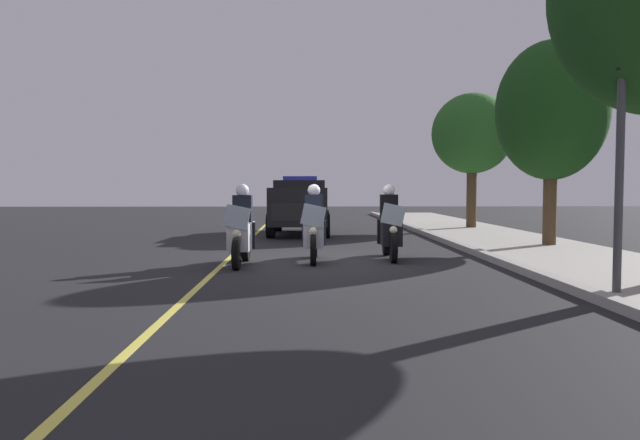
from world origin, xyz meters
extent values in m
plane|color=black|center=(0.00, 0.00, 0.00)|extent=(80.00, 80.00, 0.00)
cube|color=#9E9B93|center=(0.00, 3.84, 0.07)|extent=(48.00, 0.24, 0.15)
cube|color=#A8A399|center=(0.00, 5.74, 0.05)|extent=(48.00, 3.60, 0.10)
cube|color=#E0D14C|center=(0.00, -2.10, 0.00)|extent=(48.00, 0.12, 0.01)
cylinder|color=black|center=(1.49, -1.71, 0.32)|extent=(0.64, 0.14, 0.64)
cylinder|color=black|center=(-0.01, -1.67, 0.32)|extent=(0.64, 0.16, 0.64)
cube|color=white|center=(0.76, -1.69, 0.62)|extent=(1.21, 0.47, 0.56)
ellipsoid|color=white|center=(0.81, -1.69, 0.92)|extent=(0.57, 0.34, 0.24)
cube|color=silver|center=(1.39, -1.71, 1.05)|extent=(0.08, 0.56, 0.53)
sphere|color=#F9F4CC|center=(1.45, -1.71, 0.72)|extent=(0.17, 0.17, 0.17)
sphere|color=red|center=(1.26, -1.86, 0.98)|extent=(0.09, 0.09, 0.09)
sphere|color=#1933F2|center=(1.27, -1.54, 0.98)|extent=(0.09, 0.09, 0.09)
cube|color=black|center=(0.53, -1.68, 1.18)|extent=(0.29, 0.41, 0.60)
cube|color=black|center=(0.60, -1.48, 0.62)|extent=(0.18, 0.15, 0.56)
cube|color=black|center=(0.59, -1.88, 0.62)|extent=(0.18, 0.15, 0.56)
sphere|color=silver|center=(0.55, -1.68, 1.58)|extent=(0.28, 0.28, 0.28)
cylinder|color=black|center=(0.84, -0.17, 0.32)|extent=(0.64, 0.14, 0.64)
cylinder|color=black|center=(-0.66, -0.13, 0.32)|extent=(0.64, 0.16, 0.64)
cube|color=white|center=(0.11, -0.15, 0.62)|extent=(1.21, 0.47, 0.56)
ellipsoid|color=white|center=(0.16, -0.15, 0.92)|extent=(0.57, 0.34, 0.24)
cube|color=silver|center=(0.74, -0.17, 1.05)|extent=(0.08, 0.56, 0.53)
sphere|color=#F9F4CC|center=(0.80, -0.17, 0.72)|extent=(0.17, 0.17, 0.17)
sphere|color=red|center=(0.60, -0.32, 0.98)|extent=(0.09, 0.09, 0.09)
sphere|color=#1933F2|center=(0.61, 0.00, 0.98)|extent=(0.09, 0.09, 0.09)
cube|color=black|center=(-0.12, -0.14, 1.18)|extent=(0.29, 0.41, 0.60)
cube|color=black|center=(-0.05, 0.06, 0.62)|extent=(0.18, 0.15, 0.56)
cube|color=black|center=(-0.07, -0.34, 0.62)|extent=(0.18, 0.15, 0.56)
sphere|color=silver|center=(-0.10, -0.14, 1.58)|extent=(0.28, 0.28, 0.28)
cylinder|color=black|center=(0.46, 1.58, 0.32)|extent=(0.64, 0.14, 0.64)
cylinder|color=black|center=(-1.04, 1.62, 0.32)|extent=(0.64, 0.16, 0.64)
cube|color=black|center=(-0.27, 1.60, 0.62)|extent=(1.21, 0.47, 0.56)
ellipsoid|color=black|center=(-0.22, 1.60, 0.92)|extent=(0.57, 0.34, 0.24)
cube|color=silver|center=(0.36, 1.58, 1.05)|extent=(0.08, 0.56, 0.53)
sphere|color=#F9F4CC|center=(0.42, 1.58, 0.72)|extent=(0.17, 0.17, 0.17)
sphere|color=red|center=(0.23, 1.43, 0.98)|extent=(0.09, 0.09, 0.09)
sphere|color=#1933F2|center=(0.24, 1.75, 0.98)|extent=(0.09, 0.09, 0.09)
cube|color=black|center=(-0.50, 1.61, 1.18)|extent=(0.29, 0.41, 0.60)
cube|color=black|center=(-0.43, 1.81, 0.62)|extent=(0.18, 0.15, 0.56)
cube|color=black|center=(-0.44, 1.41, 0.62)|extent=(0.18, 0.15, 0.56)
sphere|color=white|center=(-0.48, 1.61, 1.58)|extent=(0.28, 0.28, 0.28)
cube|color=black|center=(-7.78, -0.52, 1.02)|extent=(4.95, 2.04, 1.24)
cube|color=black|center=(-8.08, -0.51, 1.72)|extent=(2.45, 1.82, 0.36)
cube|color=#2633D8|center=(-7.88, -0.52, 1.98)|extent=(0.31, 1.21, 0.14)
cube|color=black|center=(-5.38, -0.59, 0.88)|extent=(0.17, 1.62, 0.56)
cylinder|color=black|center=(-6.21, 0.33, 0.40)|extent=(0.81, 0.30, 0.80)
cylinder|color=black|center=(-6.26, -1.47, 0.40)|extent=(0.81, 0.30, 0.80)
cylinder|color=black|center=(-9.31, 0.42, 0.40)|extent=(0.81, 0.30, 0.80)
cylinder|color=black|center=(-9.36, -1.38, 0.40)|extent=(0.81, 0.30, 0.80)
cylinder|color=#38383D|center=(4.77, 4.24, 2.14)|extent=(0.12, 0.12, 4.07)
cube|color=black|center=(4.77, 4.24, 3.72)|extent=(0.28, 0.28, 0.84)
sphere|color=red|center=(4.92, 4.24, 3.99)|extent=(0.18, 0.18, 0.18)
sphere|color=orange|center=(4.92, 4.24, 3.72)|extent=(0.18, 0.18, 0.18)
sphere|color=green|center=(4.92, 4.24, 3.45)|extent=(0.18, 0.18, 0.18)
cylinder|color=#4C3823|center=(-2.65, 6.28, 1.32)|extent=(0.36, 0.36, 2.43)
ellipsoid|color=#194216|center=(-2.65, 6.28, 3.72)|extent=(2.95, 2.95, 3.74)
cylinder|color=#4C3823|center=(-9.90, 6.17, 1.30)|extent=(0.39, 0.39, 2.40)
ellipsoid|color=#286023|center=(-9.90, 6.17, 3.76)|extent=(3.14, 3.14, 3.12)
camera|label=1|loc=(13.43, -0.34, 1.63)|focal=33.74mm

